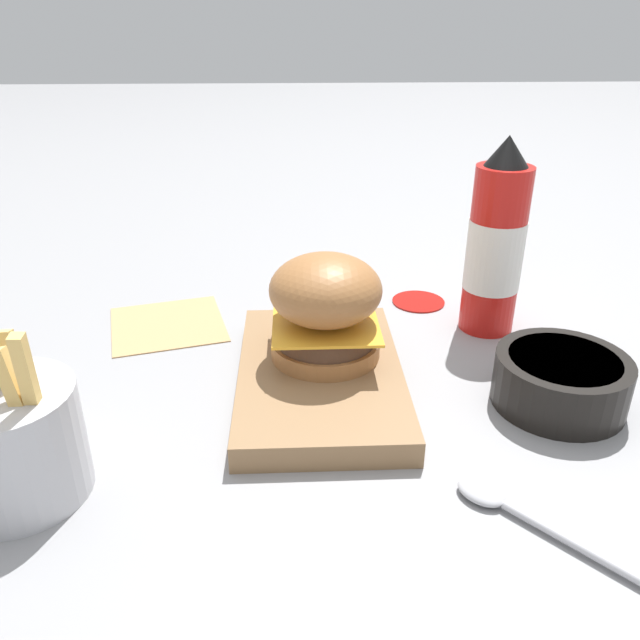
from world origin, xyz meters
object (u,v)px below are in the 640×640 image
at_px(side_bowl, 561,380).
at_px(spoon, 515,511).
at_px(ketchup_bottle, 495,246).
at_px(burger, 325,307).
at_px(serving_board, 320,375).
at_px(fries_basket, 12,442).

distance_m(side_bowl, spoon, 0.18).
bearing_deg(side_bowl, ketchup_bottle, -171.82).
bearing_deg(spoon, burger, -10.31).
xyz_separation_m(serving_board, ketchup_bottle, (-0.12, 0.21, 0.09)).
bearing_deg(ketchup_bottle, serving_board, -59.11).
relative_size(burger, fries_basket, 0.75).
relative_size(serving_board, fries_basket, 1.74).
xyz_separation_m(fries_basket, side_bowl, (-0.10, 0.48, -0.02)).
height_order(side_bowl, spoon, side_bowl).
bearing_deg(spoon, fries_basket, 40.61).
bearing_deg(spoon, side_bowl, -73.85).
relative_size(burger, spoon, 0.80).
distance_m(burger, fries_basket, 0.30).
relative_size(serving_board, burger, 2.34).
bearing_deg(side_bowl, fries_basket, -77.63).
distance_m(fries_basket, spoon, 0.39).
distance_m(serving_board, spoon, 0.24).
distance_m(burger, spoon, 0.26).
xyz_separation_m(burger, side_bowl, (0.06, 0.23, -0.05)).
bearing_deg(side_bowl, spoon, -31.18).
bearing_deg(burger, spoon, 32.36).
bearing_deg(fries_basket, ketchup_bottle, 120.94).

